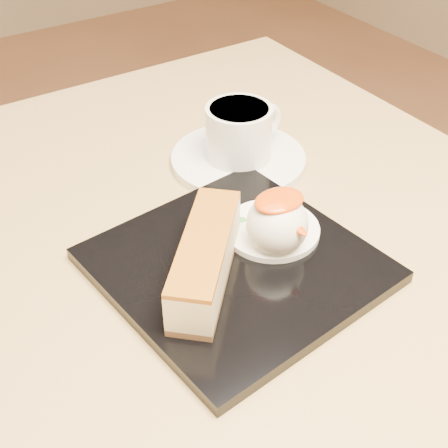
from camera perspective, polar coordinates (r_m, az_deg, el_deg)
table at (r=0.68m, az=-4.29°, el=-14.32°), size 0.80×0.80×0.72m
dessert_plate at (r=0.56m, az=1.12°, el=-3.80°), size 0.24×0.24×0.01m
cheesecake at (r=0.52m, az=-1.72°, el=-3.20°), size 0.12×0.13×0.05m
cream_smear at (r=0.59m, az=4.37°, el=-0.51°), size 0.09×0.09×0.01m
ice_cream_scoop at (r=0.55m, az=4.89°, el=-0.01°), size 0.06×0.06×0.06m
mango_sauce at (r=0.54m, az=5.06°, el=2.16°), size 0.05×0.04×0.01m
mint_sprig at (r=0.59m, az=0.65°, el=0.07°), size 0.03×0.02×0.00m
saucer at (r=0.70m, az=1.32°, el=5.94°), size 0.15×0.15×0.01m
coffee_cup at (r=0.68m, az=1.48°, el=8.51°), size 0.10×0.07×0.06m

